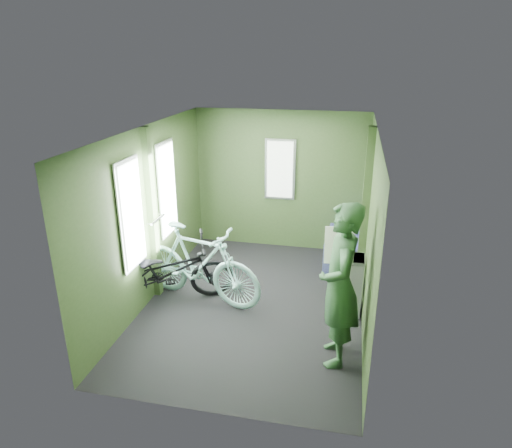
{
  "coord_description": "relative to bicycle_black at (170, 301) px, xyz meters",
  "views": [
    {
      "loc": [
        1.13,
        -5.18,
        3.16
      ],
      "look_at": [
        0.0,
        0.1,
        1.1
      ],
      "focal_mm": 32.0,
      "sensor_mm": 36.0,
      "label": 1
    }
  ],
  "objects": [
    {
      "name": "passenger",
      "position": [
        2.22,
        -0.75,
        0.9
      ],
      "size": [
        0.5,
        0.72,
        1.79
      ],
      "rotation": [
        0.0,
        0.0,
        -1.45
      ],
      "color": "#2F5633",
      "rests_on": "ground"
    },
    {
      "name": "room",
      "position": [
        1.08,
        0.22,
        1.44
      ],
      "size": [
        4.0,
        4.02,
        2.31
      ],
      "color": "black",
      "rests_on": "ground"
    },
    {
      "name": "bicycle_black",
      "position": [
        0.0,
        0.0,
        0.0
      ],
      "size": [
        1.9,
        1.39,
        1.02
      ],
      "primitive_type": "imported",
      "rotation": [
        0.0,
        -0.2,
        1.97
      ],
      "color": "black",
      "rests_on": "ground"
    },
    {
      "name": "bench_seat",
      "position": [
        2.27,
        1.63,
        0.31
      ],
      "size": [
        0.6,
        1.02,
        1.05
      ],
      "rotation": [
        0.0,
        0.0,
        -0.05
      ],
      "color": "navy",
      "rests_on": "ground"
    },
    {
      "name": "bicycle_mint",
      "position": [
        0.38,
        0.12,
        0.0
      ],
      "size": [
        1.9,
        1.02,
        1.12
      ],
      "primitive_type": "imported",
      "rotation": [
        0.0,
        -0.07,
        1.32
      ],
      "color": "#97D6D1",
      "rests_on": "ground"
    },
    {
      "name": "waste_box",
      "position": [
        2.38,
        0.25,
        0.38
      ],
      "size": [
        0.23,
        0.32,
        0.77
      ],
      "primitive_type": "cube",
      "color": "slate",
      "rests_on": "ground"
    }
  ]
}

